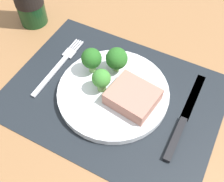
# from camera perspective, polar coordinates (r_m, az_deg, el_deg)

# --- Properties ---
(ground_plane) EXTENTS (1.40, 1.10, 0.03)m
(ground_plane) POSITION_cam_1_polar(r_m,az_deg,el_deg) (0.60, 0.24, -1.75)
(ground_plane) COLOR brown
(placemat) EXTENTS (0.45, 0.34, 0.00)m
(placemat) POSITION_cam_1_polar(r_m,az_deg,el_deg) (0.59, 0.25, -0.84)
(placemat) COLOR black
(placemat) RESTS_ON ground_plane
(plate) EXTENTS (0.24, 0.24, 0.02)m
(plate) POSITION_cam_1_polar(r_m,az_deg,el_deg) (0.58, 0.25, -0.30)
(plate) COLOR silver
(plate) RESTS_ON placemat
(steak) EXTENTS (0.10, 0.09, 0.03)m
(steak) POSITION_cam_1_polar(r_m,az_deg,el_deg) (0.55, 4.34, -1.20)
(steak) COLOR #9E6B5B
(steak) RESTS_ON plate
(broccoli_front_edge) EXTENTS (0.05, 0.05, 0.06)m
(broccoli_front_edge) POSITION_cam_1_polar(r_m,az_deg,el_deg) (0.58, 0.98, 6.75)
(broccoli_front_edge) COLOR #6B994C
(broccoli_front_edge) RESTS_ON plate
(broccoli_back_left) EXTENTS (0.04, 0.04, 0.06)m
(broccoli_back_left) POSITION_cam_1_polar(r_m,az_deg,el_deg) (0.58, -4.29, 6.71)
(broccoli_back_left) COLOR #6B994C
(broccoli_back_left) RESTS_ON plate
(broccoli_near_fork) EXTENTS (0.04, 0.04, 0.06)m
(broccoli_near_fork) POSITION_cam_1_polar(r_m,az_deg,el_deg) (0.55, -2.25, 2.50)
(broccoli_near_fork) COLOR #6B994C
(broccoli_near_fork) RESTS_ON plate
(fork) EXTENTS (0.02, 0.19, 0.01)m
(fork) POSITION_cam_1_polar(r_m,az_deg,el_deg) (0.65, -10.98, 5.26)
(fork) COLOR silver
(fork) RESTS_ON placemat
(knife) EXTENTS (0.02, 0.23, 0.01)m
(knife) POSITION_cam_1_polar(r_m,az_deg,el_deg) (0.57, 14.57, -6.05)
(knife) COLOR black
(knife) RESTS_ON placemat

